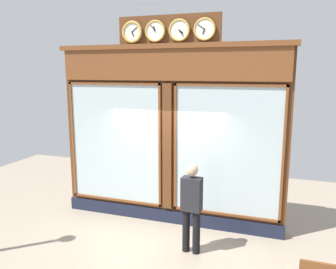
# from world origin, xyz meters

# --- Properties ---
(shop_facade) EXTENTS (5.05, 0.42, 4.43)m
(shop_facade) POSITION_xyz_m (0.00, -0.12, 1.98)
(shop_facade) COLOR #5B3319
(shop_facade) RESTS_ON ground_plane
(pedestrian) EXTENTS (0.38, 0.25, 1.69)m
(pedestrian) POSITION_xyz_m (-0.82, 1.08, 0.93)
(pedestrian) COLOR black
(pedestrian) RESTS_ON ground_plane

